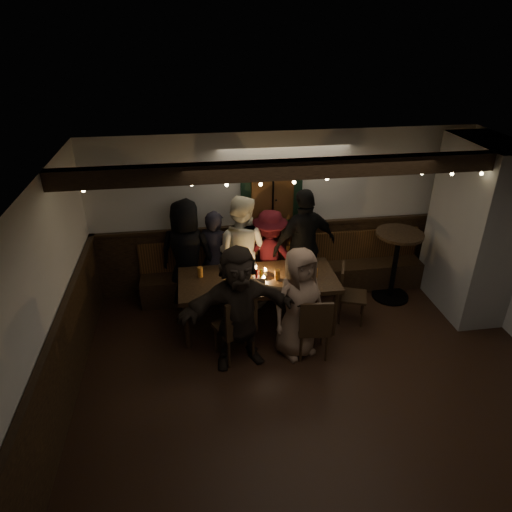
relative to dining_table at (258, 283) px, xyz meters
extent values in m
cube|color=black|center=(0.57, -1.40, -0.73)|extent=(6.00, 5.00, 0.01)
cube|color=black|center=(0.57, -1.40, 1.88)|extent=(6.00, 5.00, 0.01)
cube|color=silver|center=(0.57, 1.11, 0.57)|extent=(6.00, 0.01, 2.60)
cube|color=silver|center=(-2.44, -1.40, 0.57)|extent=(0.01, 5.00, 2.60)
cube|color=black|center=(0.57, 1.08, -0.18)|extent=(6.00, 0.05, 1.10)
cube|color=black|center=(-2.41, -1.40, -0.18)|extent=(0.05, 5.00, 1.10)
cube|color=gray|center=(3.22, 0.10, 0.57)|extent=(0.70, 1.40, 2.60)
cube|color=black|center=(0.57, 0.83, -0.50)|extent=(4.60, 0.45, 0.45)
cube|color=#33210D|center=(0.57, 1.01, -0.03)|extent=(4.60, 0.06, 0.50)
cube|color=black|center=(0.37, 1.04, 0.92)|extent=(0.95, 0.04, 1.00)
cube|color=#33210D|center=(0.37, 0.98, 0.92)|extent=(0.64, 0.12, 0.76)
cube|color=black|center=(0.57, -0.40, 1.76)|extent=(6.00, 0.16, 0.22)
sphere|color=#FFE599|center=(-2.03, -0.42, 1.63)|extent=(0.04, 0.04, 0.04)
sphere|color=#FFE599|center=(-1.63, -0.42, 1.65)|extent=(0.04, 0.04, 0.04)
sphere|color=#FFE599|center=(-1.23, -0.42, 1.66)|extent=(0.04, 0.04, 0.04)
sphere|color=#FFE599|center=(-0.83, -0.42, 1.64)|extent=(0.04, 0.04, 0.04)
sphere|color=#FFE599|center=(-0.43, -0.42, 1.62)|extent=(0.04, 0.04, 0.04)
sphere|color=#FFE599|center=(-0.03, -0.42, 1.60)|extent=(0.04, 0.04, 0.04)
sphere|color=#FFE599|center=(0.37, -0.42, 1.61)|extent=(0.04, 0.04, 0.04)
sphere|color=#FFE599|center=(0.77, -0.42, 1.63)|extent=(0.04, 0.04, 0.04)
sphere|color=#FFE599|center=(1.17, -0.42, 1.65)|extent=(0.04, 0.04, 0.04)
sphere|color=#FFE599|center=(1.57, -0.42, 1.66)|extent=(0.04, 0.04, 0.04)
sphere|color=#FFE599|center=(1.97, -0.42, 1.64)|extent=(0.04, 0.04, 0.04)
sphere|color=#FFE599|center=(2.37, -0.42, 1.62)|extent=(0.04, 0.04, 0.04)
sphere|color=#FFE599|center=(2.77, -0.42, 1.60)|extent=(0.04, 0.04, 0.04)
sphere|color=#FFE599|center=(3.17, -0.42, 1.61)|extent=(0.04, 0.04, 0.04)
cube|color=black|center=(0.00, 0.00, 0.04)|extent=(2.23, 0.96, 0.06)
cylinder|color=black|center=(-1.03, -0.39, -0.36)|extent=(0.07, 0.07, 0.73)
cylinder|color=black|center=(-1.03, 0.40, -0.36)|extent=(0.07, 0.07, 0.73)
cylinder|color=black|center=(1.03, -0.39, -0.36)|extent=(0.07, 0.07, 0.73)
cylinder|color=black|center=(1.03, 0.40, -0.36)|extent=(0.07, 0.07, 0.73)
cylinder|color=#BF7226|center=(-0.80, 0.17, 0.14)|extent=(0.07, 0.07, 0.15)
cylinder|color=#BF7226|center=(-0.45, -0.21, 0.14)|extent=(0.07, 0.07, 0.15)
cylinder|color=silver|center=(-0.03, 0.14, 0.14)|extent=(0.07, 0.07, 0.15)
cylinder|color=#BF7226|center=(0.26, -0.06, 0.14)|extent=(0.07, 0.07, 0.15)
cylinder|color=silver|center=(0.66, 0.27, 0.14)|extent=(0.07, 0.07, 0.15)
cylinder|color=#BF7226|center=(0.80, -0.10, 0.14)|extent=(0.07, 0.07, 0.15)
cylinder|color=white|center=(-0.48, -0.32, 0.08)|extent=(0.28, 0.28, 0.02)
cube|color=#B2B2B7|center=(0.00, -0.05, 0.09)|extent=(0.17, 0.11, 0.05)
cylinder|color=#990C0C|center=(-0.03, -0.05, 0.15)|extent=(0.04, 0.04, 0.17)
cylinder|color=gold|center=(0.03, -0.05, 0.15)|extent=(0.04, 0.04, 0.17)
cylinder|color=silver|center=(0.11, 0.05, 0.11)|extent=(0.05, 0.05, 0.09)
sphere|color=#FFB24C|center=(0.11, 0.05, 0.17)|extent=(0.03, 0.03, 0.03)
cube|color=black|center=(-0.41, -0.63, -0.27)|extent=(0.59, 0.59, 0.04)
cube|color=black|center=(-0.33, -0.82, 0.01)|extent=(0.43, 0.22, 0.51)
cylinder|color=black|center=(-0.32, -0.39, -0.51)|extent=(0.04, 0.04, 0.44)
cylinder|color=black|center=(-0.17, -0.73, -0.51)|extent=(0.04, 0.04, 0.44)
cylinder|color=black|center=(-0.65, -0.54, -0.51)|extent=(0.04, 0.04, 0.44)
cylinder|color=black|center=(-0.51, -0.87, -0.51)|extent=(0.04, 0.04, 0.44)
cube|color=black|center=(0.62, -0.74, -0.30)|extent=(0.46, 0.46, 0.04)
cube|color=black|center=(0.60, -0.93, -0.04)|extent=(0.42, 0.08, 0.48)
cylinder|color=black|center=(0.81, -0.58, -0.52)|extent=(0.04, 0.04, 0.41)
cylinder|color=black|center=(0.77, -0.92, -0.52)|extent=(0.04, 0.04, 0.41)
cylinder|color=black|center=(0.47, -0.55, -0.52)|extent=(0.04, 0.04, 0.41)
cylinder|color=black|center=(0.44, -0.89, -0.52)|extent=(0.04, 0.04, 0.41)
cube|color=black|center=(1.41, -0.06, -0.32)|extent=(0.51, 0.51, 0.04)
cube|color=black|center=(1.24, 0.00, -0.08)|extent=(0.17, 0.38, 0.45)
cylinder|color=black|center=(1.51, -0.27, -0.54)|extent=(0.03, 0.03, 0.39)
cylinder|color=black|center=(1.21, -0.15, -0.54)|extent=(0.03, 0.03, 0.39)
cylinder|color=black|center=(1.62, 0.03, -0.54)|extent=(0.03, 0.03, 0.39)
cylinder|color=black|center=(1.32, 0.15, -0.54)|extent=(0.03, 0.03, 0.39)
cylinder|color=black|center=(2.25, 0.43, -0.71)|extent=(0.59, 0.59, 0.03)
cylinder|color=black|center=(2.25, 0.43, -0.16)|extent=(0.08, 0.08, 1.13)
cylinder|color=black|center=(2.25, 0.43, 0.40)|extent=(0.72, 0.72, 0.05)
imported|color=black|center=(-0.98, 0.74, 0.14)|extent=(0.97, 0.77, 1.74)
imported|color=black|center=(-0.55, 0.73, 0.05)|extent=(0.67, 0.57, 1.56)
imported|color=silver|center=(-0.17, 0.69, 0.16)|extent=(1.07, 0.97, 1.79)
imported|color=#3A0A10|center=(0.30, 0.72, 0.03)|extent=(1.11, 0.87, 1.51)
imported|color=black|center=(0.82, 0.66, 0.19)|extent=(1.16, 0.73, 1.84)
imported|color=black|center=(-0.36, -0.76, 0.12)|extent=(1.62, 0.69, 1.70)
imported|color=#846854|center=(0.43, -0.67, 0.05)|extent=(0.89, 0.75, 1.56)
camera|label=1|loc=(-0.83, -5.46, 3.37)|focal=32.00mm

